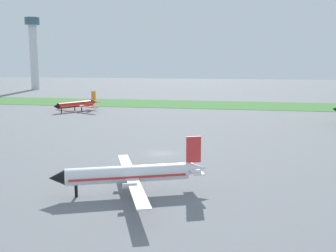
% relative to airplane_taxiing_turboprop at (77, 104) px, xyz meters
% --- Properties ---
extents(ground_plane, '(600.00, 600.00, 0.00)m').
position_rel_airplane_taxiing_turboprop_xyz_m(ground_plane, '(39.41, -54.11, -2.22)').
color(ground_plane, slate).
extents(grass_taxiway_strip, '(360.00, 28.00, 0.08)m').
position_rel_airplane_taxiing_turboprop_xyz_m(grass_taxiway_strip, '(39.41, 27.61, -2.18)').
color(grass_taxiway_strip, '#3D7533').
rests_on(grass_taxiway_strip, ground_plane).
extents(airplane_taxiing_turboprop, '(18.24, 15.90, 6.08)m').
position_rel_airplane_taxiing_turboprop_xyz_m(airplane_taxiing_turboprop, '(0.00, 0.00, 0.00)').
color(airplane_taxiing_turboprop, red).
rests_on(airplane_taxiing_turboprop, ground_plane).
extents(airplane_foreground_turboprop, '(18.77, 21.65, 6.85)m').
position_rel_airplane_taxiing_turboprop_xyz_m(airplane_foreground_turboprop, '(40.38, -76.10, 0.28)').
color(airplane_foreground_turboprop, white).
rests_on(airplane_foreground_turboprop, ground_plane).
extents(control_tower, '(8.00, 8.00, 39.97)m').
position_rel_airplane_taxiing_turboprop_xyz_m(control_tower, '(-64.42, 90.13, 21.13)').
color(control_tower, silver).
rests_on(control_tower, ground_plane).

